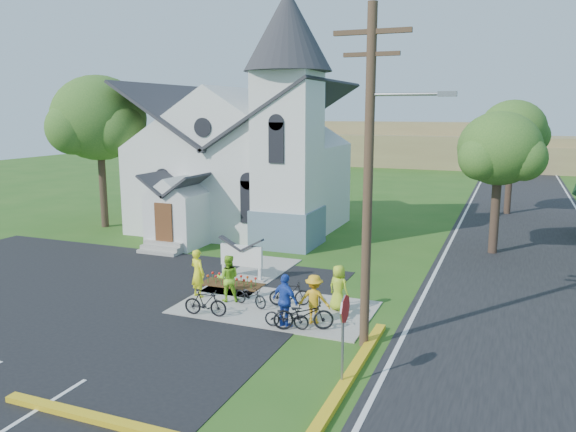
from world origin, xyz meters
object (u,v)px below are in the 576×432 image
at_px(bike_1, 205,303).
at_px(cyclist_4, 339,288).
at_px(cyclist_3, 314,299).
at_px(cyclist_2, 285,301).
at_px(utility_pole, 371,169).
at_px(bike_0, 250,295).
at_px(church_sign, 241,256).
at_px(bike_2, 304,314).
at_px(stop_sign, 344,321).
at_px(cyclist_0, 198,273).
at_px(bike_3, 290,293).
at_px(bike_4, 287,316).
at_px(cyclist_1, 228,278).

height_order(bike_1, cyclist_4, cyclist_4).
bearing_deg(cyclist_3, cyclist_4, -108.92).
relative_size(cyclist_2, cyclist_4, 1.09).
distance_m(utility_pole, bike_0, 7.08).
height_order(church_sign, bike_0, church_sign).
distance_m(church_sign, utility_pole, 9.18).
bearing_deg(bike_2, cyclist_4, -36.21).
xyz_separation_m(utility_pole, stop_sign, (0.07, -2.70, -3.62)).
xyz_separation_m(bike_0, cyclist_4, (3.09, 0.79, 0.43)).
bearing_deg(stop_sign, bike_0, 137.18).
bearing_deg(cyclist_3, cyclist_0, -14.50).
relative_size(bike_2, bike_3, 1.30).
relative_size(bike_3, bike_4, 1.00).
bearing_deg(bike_4, bike_1, 86.33).
relative_size(stop_sign, bike_1, 1.60).
relative_size(utility_pole, bike_3, 6.61).
bearing_deg(utility_pole, cyclist_1, 161.10).
distance_m(bike_3, bike_4, 2.17).
relative_size(church_sign, bike_3, 1.45).
xyz_separation_m(cyclist_1, cyclist_2, (2.95, -1.60, 0.02)).
xyz_separation_m(bike_2, cyclist_3, (0.13, 0.67, 0.32)).
height_order(church_sign, bike_2, church_sign).
height_order(bike_0, bike_1, bike_1).
height_order(utility_pole, cyclist_3, utility_pole).
bearing_deg(bike_2, stop_sign, -166.54).
bearing_deg(utility_pole, cyclist_2, 172.52).
distance_m(bike_1, cyclist_4, 4.70).
height_order(cyclist_1, bike_4, cyclist_1).
distance_m(bike_1, cyclist_2, 2.99).
xyz_separation_m(cyclist_1, bike_3, (2.32, 0.38, -0.42)).
distance_m(church_sign, cyclist_4, 5.37).
relative_size(cyclist_1, bike_1, 1.13).
bearing_deg(bike_0, bike_1, 162.40).
height_order(stop_sign, cyclist_0, stop_sign).
height_order(cyclist_0, cyclist_1, cyclist_0).
xyz_separation_m(cyclist_1, cyclist_3, (3.71, -0.92, -0.05)).
bearing_deg(bike_2, cyclist_0, 49.28).
distance_m(bike_0, cyclist_2, 2.43).
relative_size(cyclist_0, bike_4, 1.22).
height_order(cyclist_4, bike_4, cyclist_4).
bearing_deg(bike_1, cyclist_0, 30.57).
height_order(utility_pole, cyclist_0, utility_pole).
relative_size(bike_0, bike_4, 1.00).
bearing_deg(cyclist_1, church_sign, -95.92).
relative_size(bike_0, bike_3, 1.00).
bearing_deg(bike_4, cyclist_1, 57.45).
bearing_deg(church_sign, stop_sign, -48.12).
bearing_deg(utility_pole, church_sign, 144.40).
height_order(utility_pole, bike_1, utility_pole).
bearing_deg(bike_4, utility_pole, -99.95).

